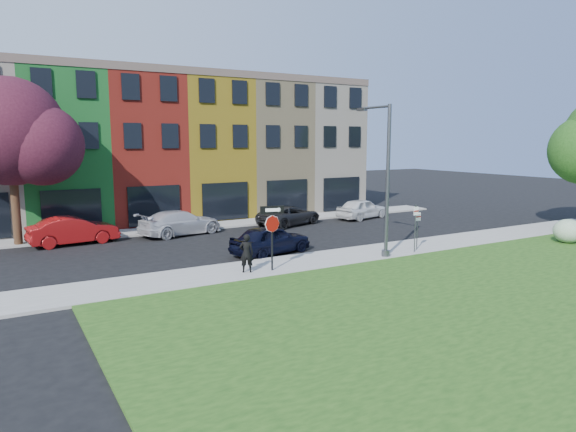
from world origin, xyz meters
TOP-DOWN VIEW (x-y plane):
  - ground at (0.00, 0.00)m, footprint 120.00×120.00m
  - sidewalk_near at (2.00, 3.00)m, footprint 40.00×3.00m
  - sidewalk_far at (-3.00, 15.00)m, footprint 40.00×2.40m
  - rowhouse_block at (-2.50, 21.18)m, footprint 30.00×10.12m
  - stop_sign at (-3.75, 2.26)m, footprint 1.03×0.31m
  - man at (-4.86, 2.52)m, footprint 0.90×0.85m
  - sedan_near at (-2.05, 5.59)m, footprint 3.73×5.18m
  - parked_car_red at (-10.36, 13.23)m, footprint 2.67×5.07m
  - parked_car_silver at (-4.30, 13.03)m, footprint 4.32×6.09m
  - parked_car_dark at (3.29, 12.89)m, footprint 5.03×6.11m
  - parked_car_white at (9.34, 12.68)m, footprint 3.77×5.17m
  - street_lamp at (2.34, 2.12)m, footprint 0.40×2.58m
  - parking_sign_a at (4.23, 1.89)m, footprint 0.32×0.09m
  - parking_sign_b at (4.78, 2.30)m, footprint 0.32×0.08m
  - tree_purple at (-12.93, 14.25)m, footprint 6.87×6.01m
  - shrub at (13.34, -0.52)m, footprint 1.55×1.55m

SIDE VIEW (x-z plane):
  - ground at x=0.00m, z-range 0.00..0.00m
  - sidewalk_near at x=2.00m, z-range 0.00..0.12m
  - sidewalk_far at x=-3.00m, z-range 0.00..0.12m
  - parked_car_dark at x=3.29m, z-range 0.00..1.34m
  - parked_car_white at x=9.34m, z-range 0.00..1.48m
  - sedan_near at x=-2.05m, z-range 0.00..1.50m
  - parked_car_silver at x=-4.30m, z-range 0.00..1.51m
  - shrub at x=13.34m, z-range 0.10..1.42m
  - parked_car_red at x=-10.36m, z-range 0.00..1.55m
  - man at x=-4.86m, z-range 0.12..1.79m
  - parking_sign_b at x=4.78m, z-range 0.38..2.37m
  - parking_sign_a at x=4.23m, z-range 0.40..2.84m
  - stop_sign at x=-3.75m, z-range 0.72..3.55m
  - street_lamp at x=2.34m, z-range 0.15..7.45m
  - rowhouse_block at x=-2.50m, z-range -0.01..9.99m
  - tree_purple at x=-12.93m, z-range 1.57..10.50m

